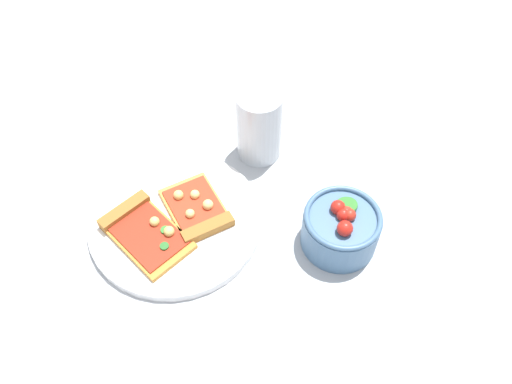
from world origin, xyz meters
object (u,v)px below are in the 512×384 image
at_px(pizza_slice_far, 143,230).
at_px(salad_bowl, 340,228).
at_px(pizza_slice_near, 197,210).
at_px(plate, 173,221).
at_px(soda_glass, 259,127).

bearing_deg(pizza_slice_far, salad_bowl, -106.71).
distance_m(pizza_slice_near, pizza_slice_far, 0.09).
xyz_separation_m(plate, salad_bowl, (-0.10, -0.24, 0.03)).
bearing_deg(pizza_slice_near, salad_bowl, -116.64).
relative_size(pizza_slice_far, soda_glass, 1.23).
bearing_deg(pizza_slice_far, pizza_slice_near, -80.81).
xyz_separation_m(pizza_slice_far, soda_glass, (0.12, -0.22, 0.04)).
bearing_deg(pizza_slice_far, plate, -73.96).
height_order(salad_bowl, soda_glass, soda_glass).
bearing_deg(soda_glass, pizza_slice_near, 130.34).
distance_m(pizza_slice_far, salad_bowl, 0.30).
bearing_deg(plate, pizza_slice_far, 106.04).
xyz_separation_m(plate, soda_glass, (0.11, -0.17, 0.05)).
height_order(pizza_slice_far, soda_glass, soda_glass).
relative_size(pizza_slice_near, pizza_slice_far, 0.82).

